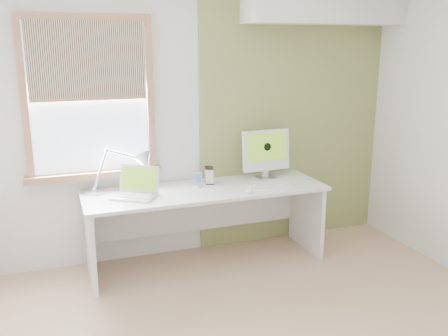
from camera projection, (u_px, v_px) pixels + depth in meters
name	position (u px, v px, depth m)	size (l,w,h in m)	color
room	(281.00, 161.00, 3.05)	(4.04, 3.54, 2.64)	tan
accent_wall	(293.00, 116.00, 4.97)	(2.00, 0.02, 2.60)	#8E914C
soffit	(324.00, 1.00, 4.61)	(1.60, 0.40, 0.42)	white
window	(90.00, 99.00, 4.23)	(1.20, 0.14, 1.42)	#AE7554
desk	(204.00, 207.00, 4.54)	(2.20, 0.70, 0.73)	white
desk_lamp	(135.00, 165.00, 4.44)	(0.71, 0.33, 0.39)	silver
laptop	(136.00, 189.00, 4.21)	(0.46, 0.44, 0.25)	silver
phone_dock	(199.00, 182.00, 4.50)	(0.09, 0.09, 0.14)	silver
external_drive	(209.00, 175.00, 4.59)	(0.10, 0.13, 0.16)	silver
imac	(266.00, 151.00, 4.74)	(0.49, 0.17, 0.48)	silver
keyboard	(272.00, 186.00, 4.50)	(0.42, 0.18, 0.02)	white
mouse	(249.00, 191.00, 4.32)	(0.05, 0.09, 0.03)	white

